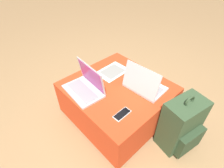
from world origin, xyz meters
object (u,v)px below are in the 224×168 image
laptop_far (144,85)px  paper_sheet (113,71)px  cell_phone (122,114)px  laptop_near (86,86)px  backpack (181,126)px

laptop_far → paper_sheet: bearing=-1.0°
cell_phone → laptop_near: bearing=3.1°
laptop_near → cell_phone: size_ratio=2.51×
laptop_near → backpack: size_ratio=0.66×
paper_sheet → laptop_far: bearing=0.3°
laptop_far → cell_phone: bearing=99.1°
laptop_far → backpack: bearing=-177.3°
paper_sheet → backpack: bearing=2.2°
cell_phone → paper_sheet: bearing=-37.5°
laptop_near → laptop_far: (0.32, 0.37, 0.00)m
laptop_far → cell_phone: 0.35m
cell_phone → laptop_far: bearing=-79.2°
backpack → laptop_far: bearing=107.1°
cell_phone → backpack: 0.52m
laptop_far → cell_phone: size_ratio=2.34×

